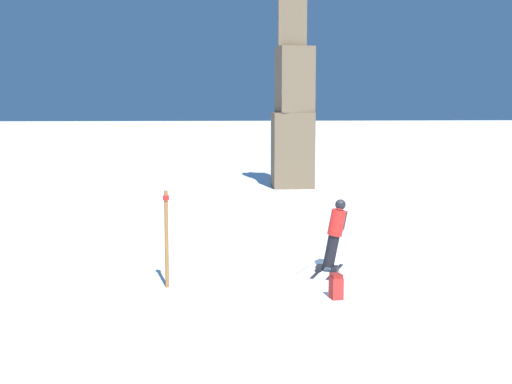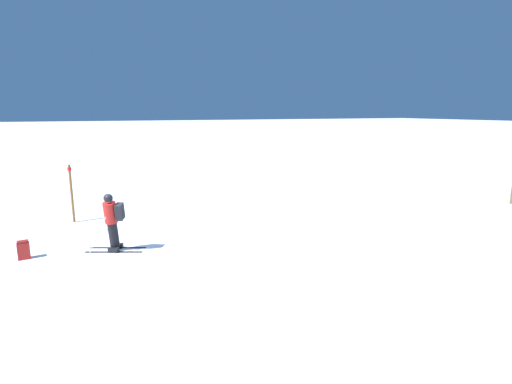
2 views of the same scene
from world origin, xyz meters
name	(u,v)px [view 2 (image 2 of 2)]	position (x,y,z in m)	size (l,w,h in m)	color
ground_plane	(117,253)	(0.00, 0.00, 0.00)	(300.00, 300.00, 0.00)	white
skier	(112,220)	(-0.12, -0.04, 0.94)	(1.33, 1.65, 1.72)	black
spare_backpack	(24,250)	(-0.55, -2.30, 0.24)	(0.26, 0.33, 0.50)	#AD231E
trail_marker	(71,191)	(-3.92, -1.13, 1.13)	(0.13, 0.13, 2.06)	brown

